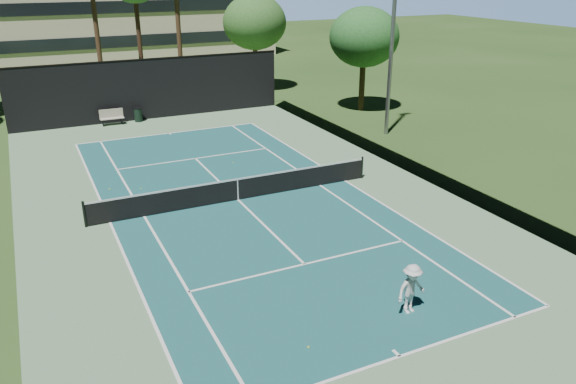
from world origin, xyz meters
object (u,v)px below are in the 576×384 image
player (411,289)px  tennis_ball_c (233,162)px  trash_bin (138,115)px  park_bench (112,117)px  tennis_net (238,188)px  tennis_ball_a (308,347)px  tennis_ball_b (141,188)px  tennis_ball_d (110,189)px

player → tennis_ball_c: (0.07, 15.15, -0.76)m
tennis_ball_c → trash_bin: 11.08m
player → park_bench: bearing=91.9°
tennis_net → trash_bin: (-1.10, 15.61, -0.08)m
tennis_ball_a → trash_bin: trash_bin is taller
tennis_ball_a → tennis_ball_b: bearing=96.6°
tennis_net → tennis_ball_d: 6.18m
player → tennis_ball_c: bearing=82.1°
tennis_ball_c → trash_bin: size_ratio=0.06×
tennis_net → trash_bin: tennis_net is taller
tennis_ball_c → park_bench: (-4.40, 10.66, 0.52)m
player → trash_bin: (-2.61, 25.90, -0.31)m
player → tennis_ball_a: (-3.50, -0.22, -0.75)m
park_bench → trash_bin: (1.71, 0.09, -0.07)m
player → tennis_ball_a: size_ratio=23.68×
tennis_ball_b → park_bench: park_bench is taller
tennis_ball_c → trash_bin: (-2.68, 10.74, 0.45)m
park_bench → trash_bin: park_bench is taller
tennis_ball_c → tennis_ball_a: bearing=-103.1°
park_bench → tennis_ball_d: bearing=-100.0°
tennis_net → park_bench: tennis_net is taller
tennis_net → tennis_ball_a: tennis_net is taller
trash_bin → tennis_ball_b: bearing=-101.3°
tennis_ball_d → trash_bin: (3.80, 11.89, 0.44)m
player → tennis_net: bearing=90.7°
tennis_ball_c → tennis_ball_d: 6.59m
tennis_net → tennis_ball_b: (-3.57, 3.20, -0.53)m
player → tennis_ball_d: 15.43m
tennis_ball_b → tennis_ball_c: tennis_ball_b is taller
tennis_ball_a → tennis_ball_c: (3.58, 15.38, -0.00)m
tennis_ball_c → park_bench: bearing=112.4°
tennis_net → tennis_ball_b: tennis_net is taller
player → trash_bin: bearing=88.1°
tennis_ball_a → trash_bin: 26.14m
player → tennis_ball_b: 14.43m
trash_bin → tennis_ball_d: bearing=-107.7°
park_bench → trash_bin: size_ratio=1.59×
tennis_ball_d → trash_bin: size_ratio=0.08×
tennis_ball_d → park_bench: (2.09, 11.80, 0.51)m
tennis_ball_c → player: bearing=-90.3°
tennis_ball_a → tennis_net: bearing=79.3°
tennis_net → player: player is taller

